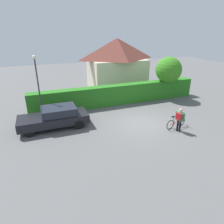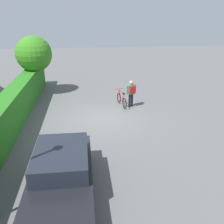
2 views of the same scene
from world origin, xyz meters
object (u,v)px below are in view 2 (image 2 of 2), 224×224
object	(u,v)px
parked_car_near	(62,174)
bicycle	(122,100)
tree_kerbside	(34,54)
person_rider	(131,91)

from	to	relation	value
parked_car_near	bicycle	xyz separation A→B (m)	(7.65, -3.02, -0.37)
bicycle	tree_kerbside	distance (m)	6.73
parked_car_near	person_rider	world-z (taller)	person_rider
parked_car_near	bicycle	bearing A→B (deg)	-21.54
parked_car_near	tree_kerbside	world-z (taller)	tree_kerbside
tree_kerbside	bicycle	bearing A→B (deg)	-119.15
parked_car_near	tree_kerbside	bearing A→B (deg)	13.00
person_rider	tree_kerbside	size ratio (longest dim) A/B	0.41
person_rider	tree_kerbside	world-z (taller)	tree_kerbside
bicycle	tree_kerbside	world-z (taller)	tree_kerbside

